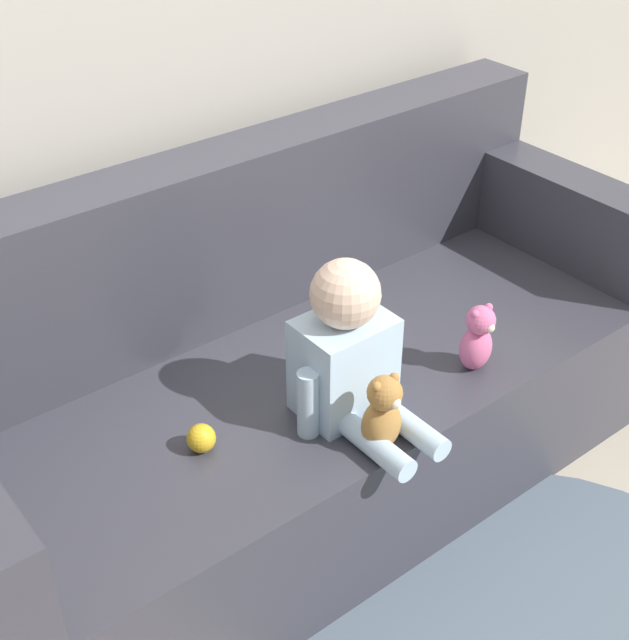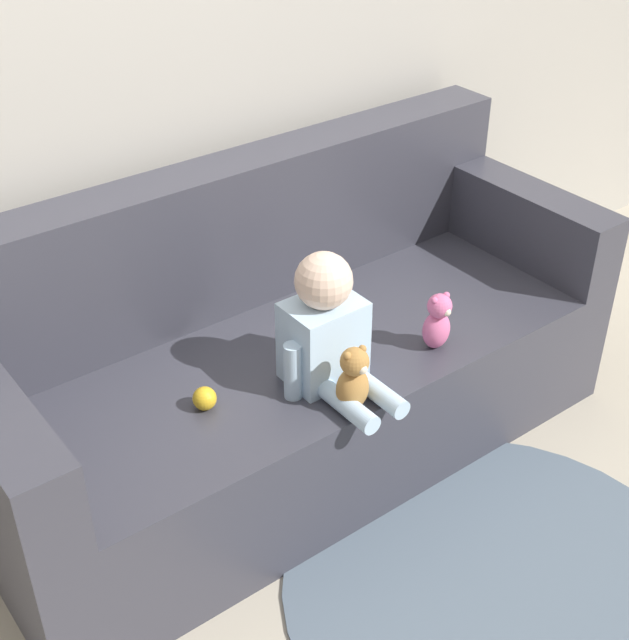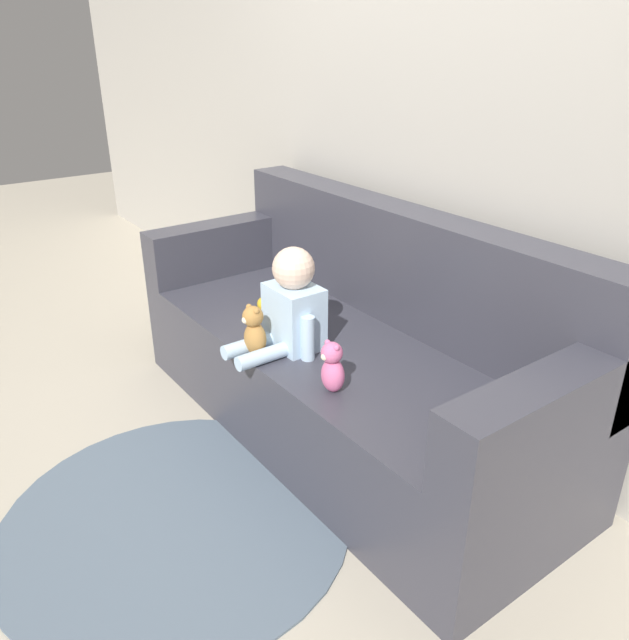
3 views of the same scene
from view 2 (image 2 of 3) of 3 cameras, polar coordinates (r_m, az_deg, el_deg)
name	(u,v)px [view 2 (image 2 of 3)]	position (r m, az deg, el deg)	size (l,w,h in m)	color
ground_plane	(300,448)	(3.04, -0.96, -8.20)	(12.00, 12.00, 0.00)	#B7AD99
wall_back	(195,25)	(2.78, -7.64, 18.18)	(8.00, 0.05, 2.60)	#ADA89E
couch	(288,361)	(2.87, -1.71, -2.64)	(2.07, 0.82, 0.93)	#383842
person_baby	(327,331)	(2.50, 0.82, -0.68)	(0.30, 0.37, 0.41)	silver
teddy_bear_brown	(353,379)	(2.44, 2.50, -3.80)	(0.10, 0.09, 0.20)	#AD7A3D
plush_toy_side	(438,321)	(2.70, 7.88, -0.09)	(0.09, 0.09, 0.19)	#DB6699
toy_ball	(205,398)	(2.49, -7.05, -5.00)	(0.07, 0.07, 0.07)	gold
floor_rug	(500,586)	(2.68, 11.80, -16.34)	(1.24, 1.24, 0.01)	slate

